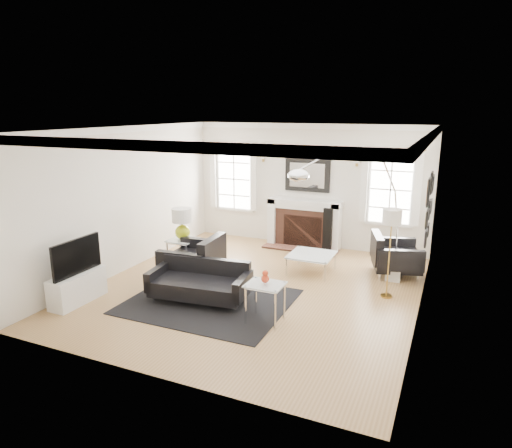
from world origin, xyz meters
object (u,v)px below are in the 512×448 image
at_px(armchair_right, 393,256).
at_px(arc_floor_lamp, 350,210).
at_px(fireplace, 304,224).
at_px(coffee_table, 312,256).
at_px(gourd_lamp, 182,222).
at_px(armchair_left, 196,260).
at_px(sofa, 201,283).

height_order(armchair_right, arc_floor_lamp, arc_floor_lamp).
bearing_deg(fireplace, coffee_table, -66.93).
distance_m(fireplace, armchair_right, 2.39).
xyz_separation_m(fireplace, gourd_lamp, (-1.78, -2.33, 0.41)).
bearing_deg(armchair_left, armchair_right, 28.91).
height_order(fireplace, gourd_lamp, gourd_lamp).
bearing_deg(armchair_left, sofa, -53.87).
relative_size(armchair_left, armchair_right, 0.95).
distance_m(armchair_right, coffee_table, 1.56).
relative_size(fireplace, arc_floor_lamp, 0.66).
height_order(sofa, armchair_right, armchair_right).
distance_m(sofa, gourd_lamp, 1.82).
xyz_separation_m(sofa, arc_floor_lamp, (2.08, 1.67, 1.10)).
bearing_deg(armchair_left, arc_floor_lamp, 20.13).
height_order(gourd_lamp, arc_floor_lamp, arc_floor_lamp).
bearing_deg(armchair_right, armchair_left, -151.09).
xyz_separation_m(sofa, armchair_left, (-0.52, 0.72, 0.10)).
bearing_deg(sofa, gourd_lamp, 132.27).
relative_size(fireplace, gourd_lamp, 2.69).
distance_m(sofa, armchair_left, 0.89).
bearing_deg(armchair_right, sofa, -137.55).
xyz_separation_m(sofa, coffee_table, (1.30, 2.02, 0.05)).
relative_size(armchair_right, coffee_table, 1.40).
distance_m(fireplace, coffee_table, 1.72).
xyz_separation_m(armchair_right, coffee_table, (-1.47, -0.52, -0.02)).
bearing_deg(fireplace, sofa, -100.04).
bearing_deg(gourd_lamp, coffee_table, 17.28).
xyz_separation_m(coffee_table, gourd_lamp, (-2.44, -0.76, 0.61)).
bearing_deg(arc_floor_lamp, gourd_lamp, -172.65).
bearing_deg(sofa, fireplace, 79.96).
xyz_separation_m(armchair_left, coffee_table, (1.83, 1.30, -0.06)).
xyz_separation_m(armchair_left, arc_floor_lamp, (2.60, 0.95, 1.00)).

